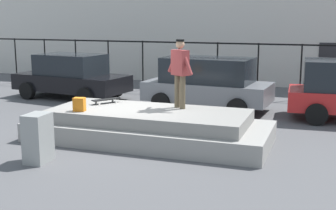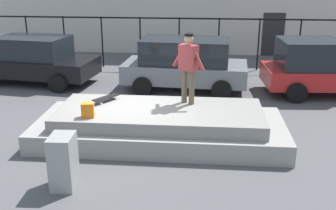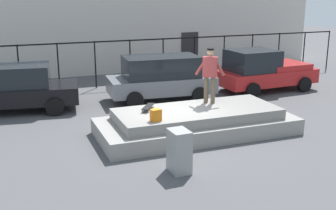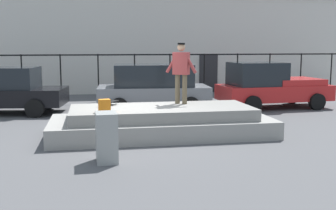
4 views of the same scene
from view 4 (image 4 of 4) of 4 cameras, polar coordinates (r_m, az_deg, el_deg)
The scene contains 11 objects.
ground_plane at distance 11.58m, azimuth -4.89°, elevation -4.11°, with size 60.00×60.00×0.00m, color #4C4C4F.
concrete_ledge at distance 11.44m, azimuth -0.87°, elevation -2.39°, with size 6.06×2.52×0.79m.
skateboarder at distance 11.88m, azimuth 1.83°, elevation 5.05°, with size 0.85×0.59×1.75m.
skateboard at distance 11.65m, azimuth -8.18°, elevation 0.36°, with size 0.61×0.76×0.12m.
backpack at distance 10.51m, azimuth -8.77°, elevation -0.12°, with size 0.28×0.20×0.34m, color orange.
car_black_sedan_near at distance 16.14m, azimuth -21.83°, elevation 1.92°, with size 4.62×2.55×1.69m.
car_grey_hatchback_mid at distance 15.59m, azimuth -2.03°, elevation 2.56°, with size 4.28×2.33×1.76m.
car_red_pickup_far at distance 16.82m, azimuth 13.92°, elevation 2.62°, with size 4.44×2.29×1.81m.
utility_box at distance 8.88m, azimuth -8.48°, elevation -4.44°, with size 0.44×0.60×1.07m, color gray.
fence_row at distance 18.41m, azimuth -7.12°, elevation 4.77°, with size 24.06×0.06×2.10m.
warehouse_building at distance 24.71m, azimuth -8.06°, elevation 8.73°, with size 25.66×7.23×5.41m.
Camera 4 is at (-1.08, -11.26, 2.47)m, focal length 44.14 mm.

